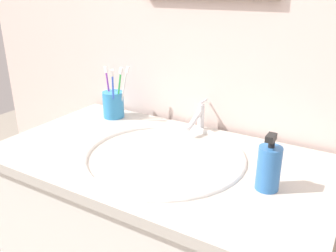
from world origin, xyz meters
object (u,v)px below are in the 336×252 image
object	(u,v)px
faucet	(199,117)
toothbrush_cup	(113,104)
toothbrush_white	(124,89)
soap_dispenser	(269,167)
toothbrush_blue	(113,91)
toothbrush_green	(119,90)
toothbrush_purple	(108,88)

from	to	relation	value
faucet	toothbrush_cup	size ratio (longest dim) A/B	1.40
toothbrush_white	soap_dispenser	size ratio (longest dim) A/B	1.31
toothbrush_white	toothbrush_cup	bearing A→B (deg)	-170.67
toothbrush_blue	toothbrush_white	size ratio (longest dim) A/B	0.99
toothbrush_cup	toothbrush_white	bearing A→B (deg)	9.33
toothbrush_green	toothbrush_white	bearing A→B (deg)	66.47
toothbrush_blue	toothbrush_green	distance (m)	0.02
toothbrush_purple	toothbrush_blue	bearing A→B (deg)	-33.59
toothbrush_cup	toothbrush_white	size ratio (longest dim) A/B	0.51
toothbrush_purple	soap_dispenser	distance (m)	0.73
faucet	toothbrush_white	bearing A→B (deg)	-173.68
toothbrush_blue	toothbrush_white	xyz separation A→B (m)	(0.02, 0.04, 0.00)
toothbrush_blue	toothbrush_white	world-z (taller)	toothbrush_white
toothbrush_cup	soap_dispenser	distance (m)	0.71
toothbrush_blue	toothbrush_green	bearing A→B (deg)	67.84
soap_dispenser	toothbrush_white	bearing A→B (deg)	160.14
toothbrush_purple	soap_dispenser	xyz separation A→B (m)	(0.69, -0.22, -0.05)
faucet	toothbrush_green	bearing A→B (deg)	-170.48
toothbrush_blue	soap_dispenser	distance (m)	0.67
faucet	toothbrush_purple	world-z (taller)	toothbrush_purple
faucet	soap_dispenser	size ratio (longest dim) A/B	0.92
toothbrush_cup	toothbrush_blue	bearing A→B (deg)	-47.65
toothbrush_cup	toothbrush_green	xyz separation A→B (m)	(0.04, -0.01, 0.07)
toothbrush_white	toothbrush_purple	xyz separation A→B (m)	(-0.07, -0.01, -0.00)
toothbrush_cup	toothbrush_green	world-z (taller)	toothbrush_green
toothbrush_purple	toothbrush_white	bearing A→B (deg)	6.49
toothbrush_cup	toothbrush_purple	world-z (taller)	toothbrush_purple
soap_dispenser	toothbrush_purple	bearing A→B (deg)	162.53
toothbrush_blue	toothbrush_purple	size ratio (longest dim) A/B	1.03
toothbrush_cup	toothbrush_blue	world-z (taller)	toothbrush_blue
faucet	toothbrush_purple	bearing A→B (deg)	-173.65
faucet	toothbrush_blue	size ratio (longest dim) A/B	0.72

